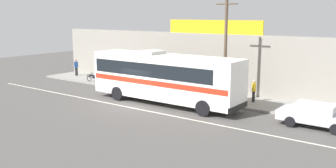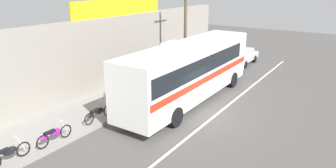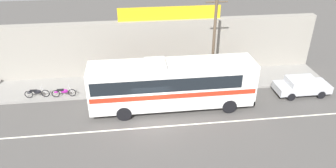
% 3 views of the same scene
% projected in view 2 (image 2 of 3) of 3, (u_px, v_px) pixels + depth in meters
% --- Properties ---
extents(ground_plane, '(70.00, 70.00, 0.00)m').
position_uv_depth(ground_plane, '(198.00, 115.00, 16.87)').
color(ground_plane, '#4F4C49').
extents(sidewalk_slab, '(30.00, 3.60, 0.14)m').
position_uv_depth(sidewalk_slab, '(126.00, 96.00, 19.57)').
color(sidewalk_slab, gray).
rests_on(sidewalk_slab, ground_plane).
extents(storefront_facade, '(30.00, 0.70, 4.80)m').
position_uv_depth(storefront_facade, '(100.00, 56.00, 19.96)').
color(storefront_facade, gray).
rests_on(storefront_facade, ground_plane).
extents(storefront_billboard, '(8.52, 0.12, 1.10)m').
position_uv_depth(storefront_billboard, '(120.00, 7.00, 20.78)').
color(storefront_billboard, gold).
rests_on(storefront_billboard, storefront_facade).
extents(road_center_stripe, '(30.00, 0.14, 0.01)m').
position_uv_depth(road_center_stripe, '(212.00, 118.00, 16.44)').
color(road_center_stripe, silver).
rests_on(road_center_stripe, ground_plane).
extents(intercity_bus, '(11.69, 2.65, 3.78)m').
position_uv_depth(intercity_bus, '(190.00, 69.00, 18.22)').
color(intercity_bus, white).
rests_on(intercity_bus, ground_plane).
extents(parked_car, '(4.21, 1.86, 1.37)m').
position_uv_depth(parked_car, '(241.00, 56.00, 27.23)').
color(parked_car, '#B7BABF').
rests_on(parked_car, ground_plane).
extents(utility_pole, '(1.60, 0.22, 7.52)m').
position_uv_depth(utility_pole, '(185.00, 26.00, 21.72)').
color(utility_pole, brown).
rests_on(utility_pole, sidewalk_slab).
extents(motorcycle_black, '(1.85, 0.56, 0.94)m').
position_uv_depth(motorcycle_black, '(8.00, 153.00, 12.02)').
color(motorcycle_black, black).
rests_on(motorcycle_black, sidewalk_slab).
extents(motorcycle_green, '(1.84, 0.56, 0.94)m').
position_uv_depth(motorcycle_green, '(54.00, 134.00, 13.53)').
color(motorcycle_green, black).
rests_on(motorcycle_green, sidewalk_slab).
extents(motorcycle_red, '(1.94, 0.56, 0.94)m').
position_uv_depth(motorcycle_red, '(98.00, 113.00, 15.79)').
color(motorcycle_red, black).
rests_on(motorcycle_red, sidewalk_slab).
extents(pedestrian_by_curb, '(0.30, 0.48, 1.62)m').
position_uv_depth(pedestrian_by_curb, '(181.00, 59.00, 24.67)').
color(pedestrian_by_curb, black).
rests_on(pedestrian_by_curb, sidewalk_slab).
extents(pedestrian_far_right, '(0.30, 0.48, 1.74)m').
position_uv_depth(pedestrian_far_right, '(116.00, 86.00, 17.93)').
color(pedestrian_far_right, brown).
rests_on(pedestrian_far_right, sidewalk_slab).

